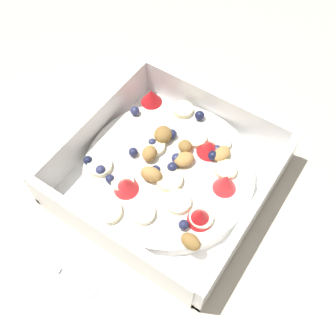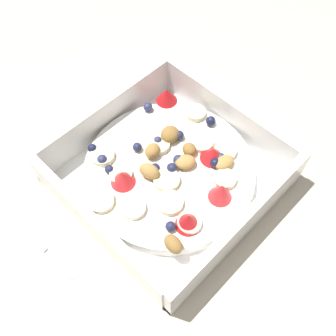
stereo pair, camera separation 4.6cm
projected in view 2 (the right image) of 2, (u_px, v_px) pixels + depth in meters
ground_plane at (164, 176)px, 0.49m from camera, size 2.40×2.40×0.00m
fruit_bowl at (169, 172)px, 0.47m from camera, size 0.23×0.23×0.06m
spoon at (44, 248)px, 0.43m from camera, size 0.05×0.17×0.01m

